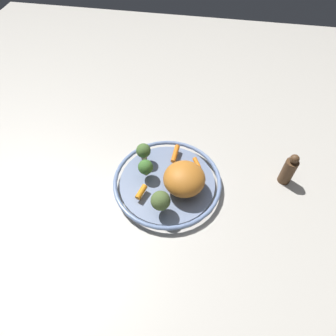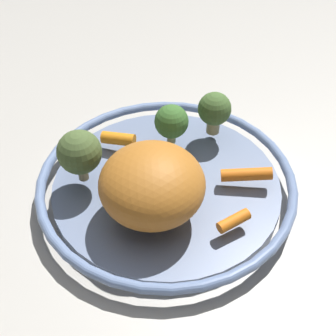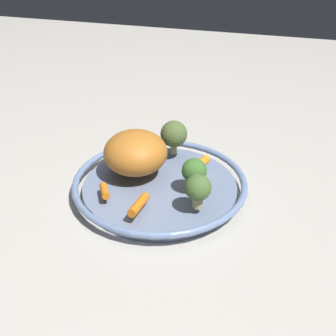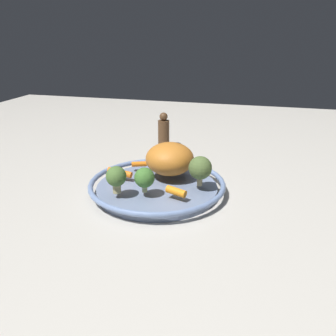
{
  "view_description": "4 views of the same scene",
  "coord_description": "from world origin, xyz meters",
  "px_view_note": "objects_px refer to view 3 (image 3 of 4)",
  "views": [
    {
      "loc": [
        -0.1,
        0.53,
        0.78
      ],
      "look_at": [
        0.0,
        -0.03,
        0.06
      ],
      "focal_mm": 30.71,
      "sensor_mm": 36.0,
      "label": 1
    },
    {
      "loc": [
        -0.43,
        0.01,
        0.46
      ],
      "look_at": [
        -0.02,
        -0.0,
        0.06
      ],
      "focal_mm": 48.64,
      "sensor_mm": 36.0,
      "label": 2
    },
    {
      "loc": [
        0.22,
        -0.76,
        0.54
      ],
      "look_at": [
        0.01,
        0.03,
        0.05
      ],
      "focal_mm": 50.34,
      "sensor_mm": 36.0,
      "label": 3
    },
    {
      "loc": [
        0.8,
        0.24,
        0.39
      ],
      "look_at": [
        -0.02,
        0.02,
        0.06
      ],
      "focal_mm": 38.28,
      "sensor_mm": 36.0,
      "label": 4
    }
  ],
  "objects_px": {
    "roast_chicken_piece": "(135,152)",
    "broccoli_floret_mid": "(176,135)",
    "baby_carrot_right": "(139,205)",
    "broccoli_floret_edge": "(194,171)",
    "broccoli_floret_large": "(198,189)",
    "serving_bowl": "(160,186)",
    "baby_carrot_near_rim": "(201,163)",
    "baby_carrot_left": "(105,191)"
  },
  "relations": [
    {
      "from": "baby_carrot_near_rim",
      "to": "broccoli_floret_large",
      "type": "height_order",
      "value": "broccoli_floret_large"
    },
    {
      "from": "roast_chicken_piece",
      "to": "broccoli_floret_mid",
      "type": "xyz_separation_m",
      "value": [
        0.06,
        0.09,
        0.0
      ]
    },
    {
      "from": "serving_bowl",
      "to": "broccoli_floret_edge",
      "type": "distance_m",
      "value": 0.09
    },
    {
      "from": "baby_carrot_right",
      "to": "baby_carrot_left",
      "type": "bearing_deg",
      "value": 160.31
    },
    {
      "from": "baby_carrot_near_rim",
      "to": "broccoli_floret_edge",
      "type": "relative_size",
      "value": 0.8
    },
    {
      "from": "baby_carrot_near_rim",
      "to": "baby_carrot_left",
      "type": "xyz_separation_m",
      "value": [
        -0.16,
        -0.14,
        -0.0
      ]
    },
    {
      "from": "baby_carrot_right",
      "to": "serving_bowl",
      "type": "bearing_deg",
      "value": 85.03
    },
    {
      "from": "roast_chicken_piece",
      "to": "broccoli_floret_mid",
      "type": "relative_size",
      "value": 1.71
    },
    {
      "from": "roast_chicken_piece",
      "to": "baby_carrot_left",
      "type": "relative_size",
      "value": 3.05
    },
    {
      "from": "baby_carrot_near_rim",
      "to": "broccoli_floret_edge",
      "type": "xyz_separation_m",
      "value": [
        0.0,
        -0.08,
        0.03
      ]
    },
    {
      "from": "broccoli_floret_large",
      "to": "serving_bowl",
      "type": "bearing_deg",
      "value": 142.06
    },
    {
      "from": "roast_chicken_piece",
      "to": "baby_carrot_right",
      "type": "distance_m",
      "value": 0.14
    },
    {
      "from": "baby_carrot_near_rim",
      "to": "broccoli_floret_mid",
      "type": "bearing_deg",
      "value": 146.05
    },
    {
      "from": "serving_bowl",
      "to": "roast_chicken_piece",
      "type": "bearing_deg",
      "value": 161.22
    },
    {
      "from": "baby_carrot_right",
      "to": "roast_chicken_piece",
      "type": "bearing_deg",
      "value": 110.57
    },
    {
      "from": "serving_bowl",
      "to": "broccoli_floret_mid",
      "type": "relative_size",
      "value": 4.64
    },
    {
      "from": "broccoli_floret_mid",
      "to": "baby_carrot_left",
      "type": "bearing_deg",
      "value": -115.88
    },
    {
      "from": "serving_bowl",
      "to": "broccoli_floret_edge",
      "type": "bearing_deg",
      "value": -7.48
    },
    {
      "from": "baby_carrot_right",
      "to": "broccoli_floret_mid",
      "type": "bearing_deg",
      "value": 86.25
    },
    {
      "from": "baby_carrot_near_rim",
      "to": "baby_carrot_left",
      "type": "height_order",
      "value": "baby_carrot_near_rim"
    },
    {
      "from": "roast_chicken_piece",
      "to": "baby_carrot_left",
      "type": "bearing_deg",
      "value": -107.46
    },
    {
      "from": "serving_bowl",
      "to": "baby_carrot_right",
      "type": "bearing_deg",
      "value": -94.97
    },
    {
      "from": "broccoli_floret_large",
      "to": "broccoli_floret_edge",
      "type": "bearing_deg",
      "value": 108.44
    },
    {
      "from": "baby_carrot_near_rim",
      "to": "broccoli_floret_mid",
      "type": "relative_size",
      "value": 0.64
    },
    {
      "from": "roast_chicken_piece",
      "to": "baby_carrot_left",
      "type": "height_order",
      "value": "roast_chicken_piece"
    },
    {
      "from": "serving_bowl",
      "to": "baby_carrot_near_rim",
      "type": "xyz_separation_m",
      "value": [
        0.07,
        0.07,
        0.02
      ]
    },
    {
      "from": "roast_chicken_piece",
      "to": "baby_carrot_near_rim",
      "type": "height_order",
      "value": "roast_chicken_piece"
    },
    {
      "from": "serving_bowl",
      "to": "baby_carrot_left",
      "type": "xyz_separation_m",
      "value": [
        -0.09,
        -0.08,
        0.02
      ]
    },
    {
      "from": "baby_carrot_right",
      "to": "broccoli_floret_large",
      "type": "relative_size",
      "value": 1.02
    },
    {
      "from": "baby_carrot_right",
      "to": "baby_carrot_left",
      "type": "distance_m",
      "value": 0.08
    },
    {
      "from": "baby_carrot_left",
      "to": "broccoli_floret_edge",
      "type": "height_order",
      "value": "broccoli_floret_edge"
    },
    {
      "from": "baby_carrot_right",
      "to": "baby_carrot_near_rim",
      "type": "height_order",
      "value": "same"
    },
    {
      "from": "roast_chicken_piece",
      "to": "baby_carrot_near_rim",
      "type": "distance_m",
      "value": 0.14
    },
    {
      "from": "broccoli_floret_large",
      "to": "broccoli_floret_edge",
      "type": "relative_size",
      "value": 1.08
    },
    {
      "from": "roast_chicken_piece",
      "to": "baby_carrot_near_rim",
      "type": "relative_size",
      "value": 2.65
    },
    {
      "from": "baby_carrot_right",
      "to": "broccoli_floret_edge",
      "type": "relative_size",
      "value": 1.1
    },
    {
      "from": "serving_bowl",
      "to": "broccoli_floret_mid",
      "type": "bearing_deg",
      "value": 87.42
    },
    {
      "from": "broccoli_floret_mid",
      "to": "baby_carrot_near_rim",
      "type": "bearing_deg",
      "value": -33.95
    },
    {
      "from": "broccoli_floret_large",
      "to": "broccoli_floret_edge",
      "type": "distance_m",
      "value": 0.07
    },
    {
      "from": "baby_carrot_near_rim",
      "to": "baby_carrot_right",
      "type": "bearing_deg",
      "value": -114.51
    },
    {
      "from": "baby_carrot_left",
      "to": "broccoli_floret_mid",
      "type": "distance_m",
      "value": 0.21
    },
    {
      "from": "broccoli_floret_mid",
      "to": "broccoli_floret_large",
      "type": "bearing_deg",
      "value": -64.43
    }
  ]
}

